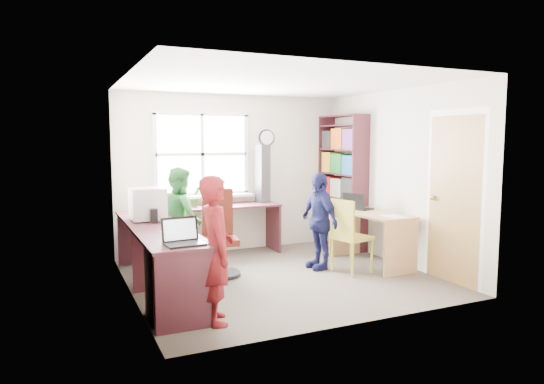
# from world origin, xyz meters

# --- Properties ---
(room) EXTENTS (3.64, 3.44, 2.44)m
(room) POSITION_xyz_m (0.01, 0.10, 1.22)
(room) COLOR #463E37
(room) RESTS_ON ground
(l_desk) EXTENTS (2.38, 2.95, 0.75)m
(l_desk) POSITION_xyz_m (-1.31, -0.28, 0.46)
(l_desk) COLOR #491D25
(l_desk) RESTS_ON ground
(right_desk) EXTENTS (0.64, 1.28, 0.73)m
(right_desk) POSITION_xyz_m (1.41, 0.06, 0.53)
(right_desk) COLOR tan
(right_desk) RESTS_ON ground
(bookshelf) EXTENTS (0.30, 1.02, 2.10)m
(bookshelf) POSITION_xyz_m (1.65, 1.19, 1.00)
(bookshelf) COLOR #491D25
(bookshelf) RESTS_ON ground
(swivel_chair) EXTENTS (0.57, 0.57, 1.08)m
(swivel_chair) POSITION_xyz_m (-0.65, 0.43, 0.47)
(swivel_chair) COLOR black
(swivel_chair) RESTS_ON ground
(wooden_chair) EXTENTS (0.50, 0.50, 0.96)m
(wooden_chair) POSITION_xyz_m (0.87, -0.19, 0.52)
(wooden_chair) COLOR #AFA63A
(wooden_chair) RESTS_ON ground
(crt_monitor) EXTENTS (0.41, 0.36, 0.39)m
(crt_monitor) POSITION_xyz_m (-1.52, 0.50, 0.95)
(crt_monitor) COLOR silver
(crt_monitor) RESTS_ON l_desk
(laptop_left) EXTENTS (0.37, 0.32, 0.24)m
(laptop_left) POSITION_xyz_m (-1.47, -0.99, 0.81)
(laptop_left) COLOR black
(laptop_left) RESTS_ON l_desk
(laptop_right) EXTENTS (0.40, 0.43, 0.24)m
(laptop_right) POSITION_xyz_m (1.38, 0.37, 0.78)
(laptop_right) COLOR black
(laptop_right) RESTS_ON right_desk
(speaker_a) EXTENTS (0.09, 0.09, 0.17)m
(speaker_a) POSITION_xyz_m (-1.50, 0.27, 0.83)
(speaker_a) COLOR black
(speaker_a) RESTS_ON l_desk
(speaker_b) EXTENTS (0.11, 0.11, 0.18)m
(speaker_b) POSITION_xyz_m (-1.46, 0.89, 0.84)
(speaker_b) COLOR black
(speaker_b) RESTS_ON l_desk
(cd_tower) EXTENTS (0.22, 0.20, 0.89)m
(cd_tower) POSITION_xyz_m (0.40, 1.49, 1.20)
(cd_tower) COLOR black
(cd_tower) RESTS_ON l_desk
(game_box) EXTENTS (0.36, 0.36, 0.06)m
(game_box) POSITION_xyz_m (1.45, 0.60, 0.76)
(game_box) COLOR #B9172E
(game_box) RESTS_ON right_desk
(paper_a) EXTENTS (0.28, 0.35, 0.00)m
(paper_a) POSITION_xyz_m (-1.41, -0.43, 0.75)
(paper_a) COLOR silver
(paper_a) RESTS_ON l_desk
(paper_b) EXTENTS (0.22, 0.31, 0.00)m
(paper_b) POSITION_xyz_m (1.46, -0.36, 0.73)
(paper_b) COLOR silver
(paper_b) RESTS_ON right_desk
(potted_plant) EXTENTS (0.20, 0.18, 0.30)m
(potted_plant) POSITION_xyz_m (-0.69, 1.41, 0.90)
(potted_plant) COLOR #2D6829
(potted_plant) RESTS_ON l_desk
(person_red) EXTENTS (0.40, 0.55, 1.39)m
(person_red) POSITION_xyz_m (-1.19, -1.12, 0.69)
(person_red) COLOR maroon
(person_red) RESTS_ON ground
(person_green) EXTENTS (0.54, 0.68, 1.36)m
(person_green) POSITION_xyz_m (-1.03, 0.92, 0.68)
(person_green) COLOR #2F7730
(person_green) RESTS_ON ground
(person_navy) EXTENTS (0.36, 0.77, 1.29)m
(person_navy) POSITION_xyz_m (0.65, 0.18, 0.64)
(person_navy) COLOR #161946
(person_navy) RESTS_ON ground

